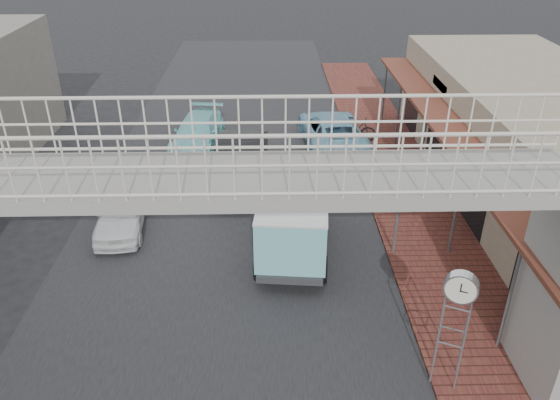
{
  "coord_description": "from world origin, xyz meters",
  "views": [
    {
      "loc": [
        1.42,
        -12.71,
        9.5
      ],
      "look_at": [
        1.75,
        1.26,
        1.8
      ],
      "focal_mm": 35.0,
      "sensor_mm": 36.0,
      "label": 1
    }
  ],
  "objects_px": {
    "dark_sedan": "(240,161)",
    "motorcycle_far": "(356,129)",
    "angkot_far": "(198,132)",
    "street_clock": "(460,293)",
    "arrow_sign": "(422,185)",
    "white_hatchback": "(121,211)",
    "angkot_van": "(294,213)",
    "motorcycle_near": "(372,173)",
    "angkot_curb": "(332,131)"
  },
  "relations": [
    {
      "from": "dark_sedan",
      "to": "motorcycle_far",
      "type": "relative_size",
      "value": 2.71
    },
    {
      "from": "angkot_far",
      "to": "street_clock",
      "type": "bearing_deg",
      "value": -56.63
    },
    {
      "from": "arrow_sign",
      "to": "white_hatchback",
      "type": "bearing_deg",
      "value": 155.36
    },
    {
      "from": "dark_sedan",
      "to": "angkot_van",
      "type": "xyz_separation_m",
      "value": [
        1.83,
        -4.97,
        0.57
      ]
    },
    {
      "from": "angkot_van",
      "to": "motorcycle_far",
      "type": "xyz_separation_m",
      "value": [
        3.15,
        8.54,
        -0.73
      ]
    },
    {
      "from": "street_clock",
      "to": "white_hatchback",
      "type": "bearing_deg",
      "value": 166.0
    },
    {
      "from": "dark_sedan",
      "to": "motorcycle_near",
      "type": "bearing_deg",
      "value": -1.66
    },
    {
      "from": "angkot_curb",
      "to": "dark_sedan",
      "type": "bearing_deg",
      "value": 34.49
    },
    {
      "from": "angkot_far",
      "to": "angkot_curb",
      "type": "bearing_deg",
      "value": 4.06
    },
    {
      "from": "angkot_van",
      "to": "arrow_sign",
      "type": "height_order",
      "value": "arrow_sign"
    },
    {
      "from": "white_hatchback",
      "to": "angkot_van",
      "type": "distance_m",
      "value": 5.8
    },
    {
      "from": "white_hatchback",
      "to": "motorcycle_near",
      "type": "xyz_separation_m",
      "value": [
        8.69,
        2.82,
        -0.08
      ]
    },
    {
      "from": "arrow_sign",
      "to": "dark_sedan",
      "type": "bearing_deg",
      "value": 122.75
    },
    {
      "from": "angkot_far",
      "to": "arrow_sign",
      "type": "relative_size",
      "value": 1.65
    },
    {
      "from": "motorcycle_far",
      "to": "arrow_sign",
      "type": "height_order",
      "value": "arrow_sign"
    },
    {
      "from": "dark_sedan",
      "to": "angkot_far",
      "type": "distance_m",
      "value": 3.89
    },
    {
      "from": "motorcycle_far",
      "to": "arrow_sign",
      "type": "distance_m",
      "value": 8.79
    },
    {
      "from": "dark_sedan",
      "to": "angkot_curb",
      "type": "xyz_separation_m",
      "value": [
        3.87,
        3.13,
        -0.07
      ]
    },
    {
      "from": "angkot_far",
      "to": "white_hatchback",
      "type": "bearing_deg",
      "value": -98.16
    },
    {
      "from": "dark_sedan",
      "to": "street_clock",
      "type": "height_order",
      "value": "street_clock"
    },
    {
      "from": "dark_sedan",
      "to": "motorcycle_near",
      "type": "xyz_separation_m",
      "value": [
        4.97,
        -0.63,
        -0.26
      ]
    },
    {
      "from": "street_clock",
      "to": "angkot_curb",
      "type": "bearing_deg",
      "value": 118.54
    },
    {
      "from": "angkot_curb",
      "to": "arrow_sign",
      "type": "xyz_separation_m",
      "value": [
        1.65,
        -8.19,
        1.55
      ]
    },
    {
      "from": "angkot_van",
      "to": "motorcycle_far",
      "type": "height_order",
      "value": "angkot_van"
    },
    {
      "from": "dark_sedan",
      "to": "angkot_van",
      "type": "distance_m",
      "value": 5.33
    },
    {
      "from": "motorcycle_far",
      "to": "arrow_sign",
      "type": "xyz_separation_m",
      "value": [
        0.55,
        -8.62,
        1.64
      ]
    },
    {
      "from": "white_hatchback",
      "to": "angkot_van",
      "type": "xyz_separation_m",
      "value": [
        5.55,
        -1.52,
        0.75
      ]
    },
    {
      "from": "motorcycle_near",
      "to": "motorcycle_far",
      "type": "xyz_separation_m",
      "value": [
        0.0,
        4.19,
        0.1
      ]
    },
    {
      "from": "motorcycle_near",
      "to": "motorcycle_far",
      "type": "height_order",
      "value": "motorcycle_far"
    },
    {
      "from": "dark_sedan",
      "to": "arrow_sign",
      "type": "bearing_deg",
      "value": -36.95
    },
    {
      "from": "white_hatchback",
      "to": "arrow_sign",
      "type": "relative_size",
      "value": 1.35
    },
    {
      "from": "angkot_curb",
      "to": "motorcycle_near",
      "type": "distance_m",
      "value": 3.92
    },
    {
      "from": "angkot_curb",
      "to": "arrow_sign",
      "type": "height_order",
      "value": "arrow_sign"
    },
    {
      "from": "angkot_curb",
      "to": "angkot_far",
      "type": "distance_m",
      "value": 5.86
    },
    {
      "from": "angkot_van",
      "to": "arrow_sign",
      "type": "relative_size",
      "value": 1.69
    },
    {
      "from": "white_hatchback",
      "to": "street_clock",
      "type": "distance_m",
      "value": 11.16
    },
    {
      "from": "dark_sedan",
      "to": "arrow_sign",
      "type": "xyz_separation_m",
      "value": [
        5.52,
        -5.06,
        1.48
      ]
    },
    {
      "from": "angkot_van",
      "to": "motorcycle_near",
      "type": "distance_m",
      "value": 5.43
    },
    {
      "from": "dark_sedan",
      "to": "motorcycle_near",
      "type": "height_order",
      "value": "dark_sedan"
    },
    {
      "from": "white_hatchback",
      "to": "angkot_curb",
      "type": "height_order",
      "value": "angkot_curb"
    },
    {
      "from": "dark_sedan",
      "to": "motorcycle_far",
      "type": "height_order",
      "value": "dark_sedan"
    },
    {
      "from": "white_hatchback",
      "to": "street_clock",
      "type": "bearing_deg",
      "value": -42.94
    },
    {
      "from": "motorcycle_near",
      "to": "street_clock",
      "type": "relative_size",
      "value": 0.58
    },
    {
      "from": "angkot_far",
      "to": "arrow_sign",
      "type": "height_order",
      "value": "arrow_sign"
    },
    {
      "from": "angkot_far",
      "to": "motorcycle_far",
      "type": "xyz_separation_m",
      "value": [
        6.95,
        0.21,
        -0.01
      ]
    },
    {
      "from": "dark_sedan",
      "to": "angkot_curb",
      "type": "bearing_deg",
      "value": 44.48
    },
    {
      "from": "street_clock",
      "to": "arrow_sign",
      "type": "bearing_deg",
      "value": 107.73
    },
    {
      "from": "angkot_van",
      "to": "motorcycle_near",
      "type": "height_order",
      "value": "angkot_van"
    },
    {
      "from": "white_hatchback",
      "to": "dark_sedan",
      "type": "height_order",
      "value": "dark_sedan"
    },
    {
      "from": "motorcycle_far",
      "to": "arrow_sign",
      "type": "bearing_deg",
      "value": -161.21
    }
  ]
}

